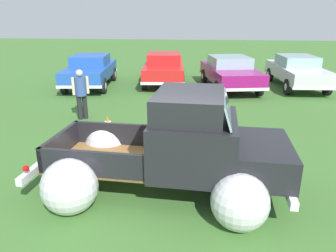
{
  "coord_description": "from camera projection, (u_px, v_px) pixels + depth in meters",
  "views": [
    {
      "loc": [
        0.75,
        -5.31,
        3.15
      ],
      "look_at": [
        0.0,
        1.58,
        0.72
      ],
      "focal_mm": 33.82,
      "sensor_mm": 36.0,
      "label": 1
    }
  ],
  "objects": [
    {
      "name": "ground_plane",
      "position": [
        159.0,
        188.0,
        6.1
      ],
      "size": [
        80.0,
        80.0,
        0.0
      ],
      "primitive_type": "plane",
      "color": "#3D6B2D"
    },
    {
      "name": "show_car_3",
      "position": [
        297.0,
        70.0,
        14.46
      ],
      "size": [
        2.08,
        4.69,
        1.43
      ],
      "rotation": [
        0.0,
        0.0,
        -1.51
      ],
      "color": "black",
      "rests_on": "ground"
    },
    {
      "name": "show_car_1",
      "position": [
        164.0,
        67.0,
        15.38
      ],
      "size": [
        2.28,
        4.8,
        1.43
      ],
      "rotation": [
        0.0,
        0.0,
        -1.48
      ],
      "color": "black",
      "rests_on": "ground"
    },
    {
      "name": "show_car_2",
      "position": [
        230.0,
        71.0,
        14.19
      ],
      "size": [
        2.75,
        4.75,
        1.43
      ],
      "rotation": [
        0.0,
        0.0,
        -1.38
      ],
      "color": "black",
      "rests_on": "ground"
    },
    {
      "name": "vintage_pickup_truck",
      "position": [
        180.0,
        154.0,
        5.79
      ],
      "size": [
        4.72,
        2.96,
        1.96
      ],
      "rotation": [
        0.0,
        0.0,
        -0.05
      ],
      "color": "black",
      "rests_on": "ground"
    },
    {
      "name": "lane_cone_0",
      "position": [
        108.0,
        127.0,
        8.54
      ],
      "size": [
        0.36,
        0.36,
        0.63
      ],
      "color": "black",
      "rests_on": "ground"
    },
    {
      "name": "spectator_0",
      "position": [
        81.0,
        92.0,
        9.92
      ],
      "size": [
        0.49,
        0.47,
        1.58
      ],
      "rotation": [
        0.0,
        0.0,
        5.31
      ],
      "color": "black",
      "rests_on": "ground"
    },
    {
      "name": "show_car_0",
      "position": [
        91.0,
        70.0,
        14.63
      ],
      "size": [
        2.35,
        4.62,
        1.43
      ],
      "rotation": [
        0.0,
        0.0,
        -1.45
      ],
      "color": "black",
      "rests_on": "ground"
    },
    {
      "name": "lane_cone_1",
      "position": [
        191.0,
        130.0,
        8.31
      ],
      "size": [
        0.36,
        0.36,
        0.63
      ],
      "color": "black",
      "rests_on": "ground"
    }
  ]
}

